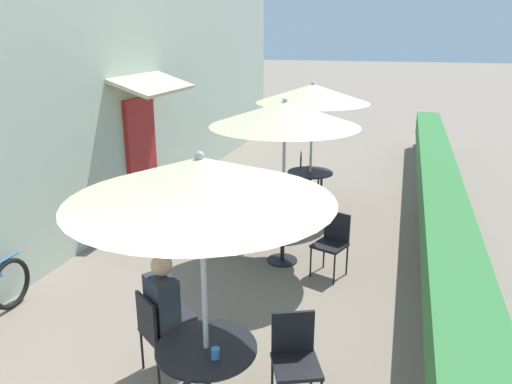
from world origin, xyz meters
name	(u,v)px	position (x,y,z in m)	size (l,w,h in m)	color
cafe_facade_wall	(147,94)	(-2.54, 7.35, 2.09)	(0.98, 14.98, 4.20)	#B2C1AD
planter_hedge	(437,198)	(2.75, 7.39, 0.54)	(0.60, 13.98, 1.01)	gray
patio_table_near	(207,365)	(0.69, 2.19, 0.53)	(0.85, 0.85, 0.70)	black
patio_umbrella_near	(200,179)	(0.69, 2.19, 2.15)	(2.04, 2.04, 2.36)	#B7B7BC
cafe_chair_near_right	(295,354)	(1.36, 2.56, 0.52)	(0.53, 0.53, 0.87)	black
cafe_chair_near_back	(158,328)	(0.04, 2.58, 0.52)	(0.56, 0.56, 0.87)	black
seated_patron_near_back	(168,308)	(0.10, 2.67, 0.69)	(0.50, 0.51, 1.25)	#23232D
coffee_cup_near	(215,353)	(0.82, 2.07, 0.75)	(0.07, 0.07, 0.09)	teal
patio_table_mid	(283,227)	(0.57, 5.38, 0.53)	(0.85, 0.85, 0.70)	black
patio_umbrella_mid	(285,114)	(0.57, 5.38, 2.15)	(2.04, 2.04, 2.36)	#B7B7BC
cafe_chair_mid_left	(238,218)	(-0.17, 5.58, 0.52)	(0.51, 0.51, 0.87)	black
seated_patron_mid_left	(242,206)	(-0.13, 5.68, 0.69)	(0.44, 0.49, 1.25)	#23232D
cafe_chair_mid_right	(333,239)	(1.31, 5.19, 0.52)	(0.51, 0.51, 0.87)	black
coffee_cup_mid	(288,211)	(0.62, 5.49, 0.75)	(0.07, 0.07, 0.09)	white
patio_table_far	(310,181)	(0.51, 7.81, 0.53)	(0.85, 0.85, 0.70)	black
patio_umbrella_far	(313,94)	(0.51, 7.81, 2.15)	(2.04, 2.04, 2.36)	#B7B7BC
cafe_chair_far_left	(314,194)	(0.73, 7.07, 0.52)	(0.47, 0.47, 0.87)	black
cafe_chair_far_right	(306,171)	(0.29, 8.54, 0.52)	(0.47, 0.47, 0.87)	black
coffee_cup_far	(308,168)	(0.45, 7.88, 0.75)	(0.07, 0.07, 0.09)	#B73D3D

